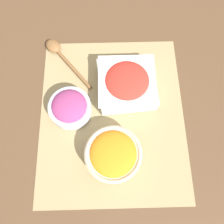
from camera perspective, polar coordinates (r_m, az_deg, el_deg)
ground_plane at (r=0.73m, az=0.00°, el=-0.86°), size 3.00×3.00×0.00m
placemat at (r=0.73m, az=0.00°, el=-0.82°), size 0.57×0.48×0.00m
onion_bowl at (r=0.71m, az=-10.93°, el=1.20°), size 0.14×0.14×0.07m
carrot_bowl at (r=0.65m, az=0.36°, el=-11.01°), size 0.17×0.17×0.08m
tomato_bowl at (r=0.73m, az=3.85°, el=7.47°), size 0.20×0.20×0.08m
wooden_spoon at (r=0.84m, az=-13.79°, el=14.99°), size 0.21×0.18×0.03m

